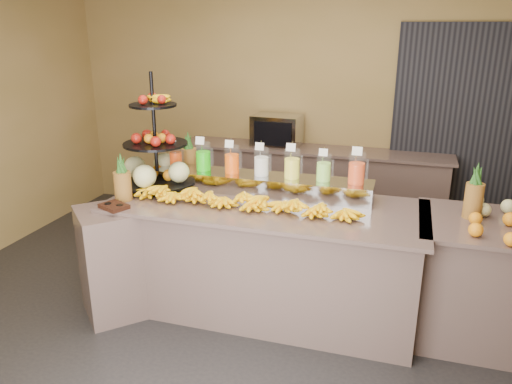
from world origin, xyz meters
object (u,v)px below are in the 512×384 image
at_px(right_fruit_pile, 499,217).
at_px(oven_warmer, 277,131).
at_px(fruit_stand, 162,160).
at_px(condiment_caddy, 114,206).
at_px(banana_heap, 240,197).
at_px(pitcher_tray, 261,184).

distance_m(right_fruit_pile, oven_warmer, 2.86).
relative_size(fruit_stand, right_fruit_pile, 1.99).
bearing_deg(condiment_caddy, oven_warmer, 74.20).
bearing_deg(banana_heap, fruit_stand, 162.67).
bearing_deg(condiment_caddy, fruit_stand, 78.30).
relative_size(condiment_caddy, right_fruit_pile, 0.42).
relative_size(banana_heap, fruit_stand, 1.88).
xyz_separation_m(pitcher_tray, fruit_stand, (-0.86, -0.12, 0.17)).
bearing_deg(pitcher_tray, oven_warmer, 100.34).
height_order(banana_heap, oven_warmer, oven_warmer).
bearing_deg(right_fruit_pile, pitcher_tray, 171.46).
distance_m(fruit_stand, oven_warmer, 1.87).
xyz_separation_m(pitcher_tray, condiment_caddy, (-0.98, -0.70, -0.06)).
distance_m(fruit_stand, right_fruit_pile, 2.66).
distance_m(pitcher_tray, banana_heap, 0.37).
height_order(fruit_stand, condiment_caddy, fruit_stand).
bearing_deg(condiment_caddy, banana_heap, 20.31).
bearing_deg(banana_heap, right_fruit_pile, 2.98).
bearing_deg(oven_warmer, right_fruit_pile, -40.16).
bearing_deg(fruit_stand, right_fruit_pile, 9.09).
relative_size(pitcher_tray, right_fruit_pile, 3.74).
distance_m(pitcher_tray, fruit_stand, 0.88).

